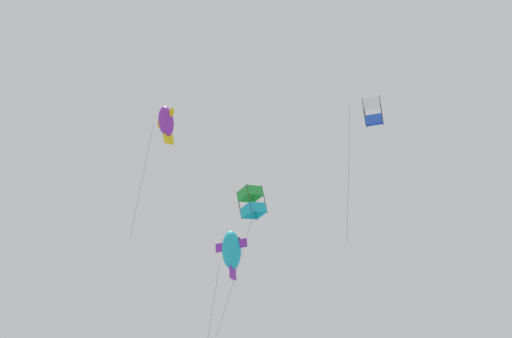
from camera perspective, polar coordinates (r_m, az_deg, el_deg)
The scene contains 4 objects.
kite_box_upper_right at distance 36.86m, azimuth -0.40°, elevation -3.17°, with size 2.79×2.33×9.28m.
kite_fish_far_centre at distance 31.98m, azimuth -2.32°, elevation -7.64°, with size 2.32×1.90×6.66m.
kite_box_mid_left at distance 36.67m, azimuth 10.92°, elevation 5.28°, with size 3.72×3.28×8.51m.
kite_fish_highest at distance 36.78m, azimuth -8.45°, elevation 4.45°, with size 2.54×1.93×8.36m.
Camera 1 is at (-21.87, 17.94, 19.05)m, focal length 42.54 mm.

